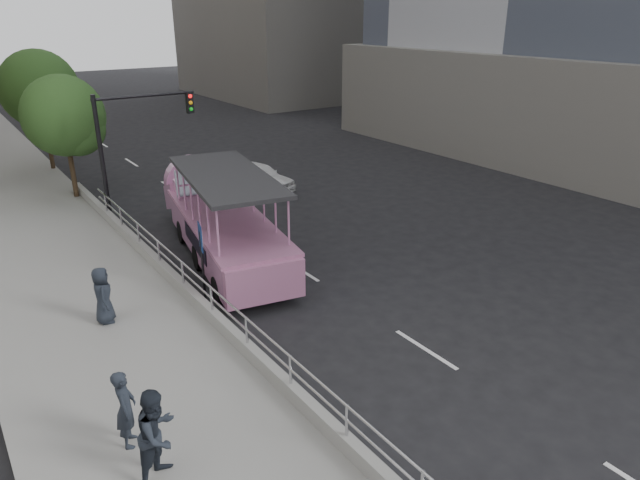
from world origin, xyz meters
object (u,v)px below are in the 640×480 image
Objects in this scene: street_tree_far at (42,92)px; parking_sign at (202,253)px; pedestrian_near at (126,408)px; traffic_signal at (129,135)px; street_tree_near at (67,119)px; pedestrian_far at (103,295)px; pedestrian_mid at (158,434)px; duck_boat at (219,221)px; car at (259,177)px.

parking_sign is at bearing -88.38° from street_tree_far.
parking_sign is (3.88, 5.13, 0.47)m from pedestrian_near.
traffic_signal is 0.91× the size of street_tree_near.
parking_sign is at bearing -95.75° from traffic_signal.
street_tree_far reaches higher than pedestrian_near.
traffic_signal reaches higher than pedestrian_far.
street_tree_far reaches higher than pedestrian_mid.
duck_boat is 2.58× the size of car.
pedestrian_near reaches higher than pedestrian_far.
pedestrian_mid is at bearing -147.28° from pedestrian_near.
pedestrian_mid is at bearing -173.78° from pedestrian_far.
pedestrian_far is at bearing 46.97° from pedestrian_mid.
street_tree_near is at bearing 11.90° from pedestrian_near.
street_tree_near reaches higher than duck_boat.
pedestrian_mid is (-5.73, -9.50, 0.01)m from duck_boat.
parking_sign is (2.92, 0.06, 0.49)m from pedestrian_far.
pedestrian_mid is 0.29× the size of street_tree_far.
street_tree_far is at bearing 46.42° from pedestrian_mid.
street_tree_far is (-1.40, 9.43, 0.81)m from traffic_signal.
traffic_signal reaches higher than pedestrian_near.
pedestrian_near is 17.83m from street_tree_near.
pedestrian_near is 0.25× the size of street_tree_far.
street_tree_far is (2.41, 18.26, 3.21)m from pedestrian_far.
traffic_signal reaches higher than parking_sign.
pedestrian_mid is 0.32× the size of street_tree_near.
street_tree_far is (-2.58, 15.00, 3.09)m from duck_boat.
pedestrian_far is 0.28× the size of street_tree_near.
street_tree_near is at bearing 114.98° from traffic_signal.
street_tree_near is 6.02m from street_tree_far.
car is 11.67m from parking_sign.
pedestrian_far is 0.25× the size of street_tree_far.
duck_boat is 1.77× the size of street_tree_near.
traffic_signal is 3.80m from street_tree_near.
pedestrian_far is (0.74, 6.24, -0.12)m from pedestrian_mid.
pedestrian_far is 2.97m from parking_sign.
pedestrian_near is at bearing -143.06° from car.
car is at bearing 52.83° from parking_sign.
parking_sign is (-2.07, -3.20, 0.38)m from duck_boat.
pedestrian_mid is 0.35× the size of traffic_signal.
pedestrian_near is 0.66× the size of parking_sign.
pedestrian_mid is at bearing -99.07° from street_tree_near.
pedestrian_near is 5.16m from pedestrian_far.
pedestrian_far is (0.96, 5.07, -0.02)m from pedestrian_near.
pedestrian_mid is at bearing -121.10° from duck_boat.
street_tree_near is (3.17, 17.34, 2.70)m from pedestrian_near.
duck_boat is at bearing -72.85° from street_tree_near.
pedestrian_near is at bearing -177.71° from pedestrian_far.
car is at bearing 19.28° from pedestrian_mid.
traffic_signal is (4.77, 13.91, 2.38)m from pedestrian_near.
duck_boat is 3.83m from parking_sign.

